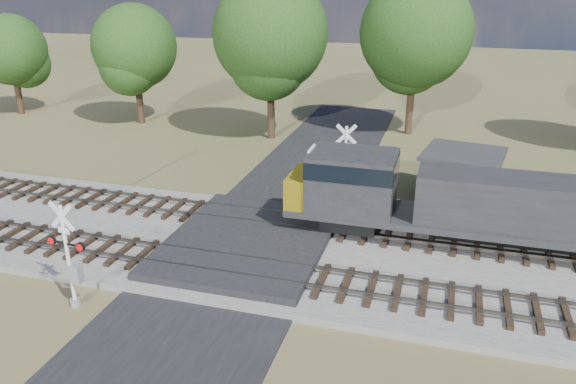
% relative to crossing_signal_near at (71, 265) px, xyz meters
% --- Properties ---
extents(ground, '(160.00, 160.00, 0.00)m').
position_rel_crossing_signal_near_xyz_m(ground, '(4.63, 5.80, -1.78)').
color(ground, '#4B522B').
rests_on(ground, ground).
extents(ballast_bed, '(140.00, 10.00, 0.30)m').
position_rel_crossing_signal_near_xyz_m(ballast_bed, '(14.63, 6.30, -1.63)').
color(ballast_bed, gray).
rests_on(ballast_bed, ground).
extents(road, '(7.00, 60.00, 0.08)m').
position_rel_crossing_signal_near_xyz_m(road, '(4.63, 5.80, -1.74)').
color(road, black).
rests_on(road, ground).
extents(crossing_panel, '(7.00, 9.00, 0.62)m').
position_rel_crossing_signal_near_xyz_m(crossing_panel, '(4.63, 6.30, -1.47)').
color(crossing_panel, '#262628').
rests_on(crossing_panel, ground).
extents(track_near, '(140.00, 2.60, 0.33)m').
position_rel_crossing_signal_near_xyz_m(track_near, '(7.75, 3.80, -1.37)').
color(track_near, black).
rests_on(track_near, ballast_bed).
extents(track_far, '(140.00, 2.60, 0.33)m').
position_rel_crossing_signal_near_xyz_m(track_far, '(7.75, 8.80, -1.37)').
color(track_far, black).
rests_on(track_far, ballast_bed).
extents(crossing_signal_near, '(1.72, 0.40, 4.28)m').
position_rel_crossing_signal_near_xyz_m(crossing_signal_near, '(0.00, 0.00, 0.00)').
color(crossing_signal_near, silver).
rests_on(crossing_signal_near, ground).
extents(crossing_signal_far, '(1.78, 0.46, 4.43)m').
position_rel_crossing_signal_near_xyz_m(crossing_signal_far, '(7.64, 13.06, 0.06)').
color(crossing_signal_far, silver).
rests_on(crossing_signal_far, ground).
extents(equipment_shed, '(4.74, 4.74, 2.80)m').
position_rel_crossing_signal_near_xyz_m(equipment_shed, '(13.81, 15.14, -0.36)').
color(equipment_shed, '#432E1D').
rests_on(equipment_shed, ground).
extents(treeline, '(80.68, 12.51, 11.86)m').
position_rel_crossing_signal_near_xyz_m(treeline, '(16.84, 26.66, 5.42)').
color(treeline, black).
rests_on(treeline, ground).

